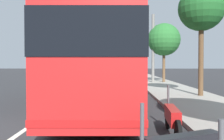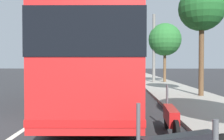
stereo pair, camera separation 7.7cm
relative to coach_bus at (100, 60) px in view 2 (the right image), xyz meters
The scene contains 11 objects.
ground_plane 4.87m from the coach_bus, 155.69° to the left, with size 220.00×220.00×0.00m, color #2D2D30.
sidewalk_curb 7.74m from the coach_bus, 37.27° to the right, with size 110.00×3.60×0.14m, color #9E998E.
lane_divider_line 6.56m from the coach_bus, 17.02° to the left, with size 110.00×0.16×0.01m, color silver.
coach_bus is the anchor object (origin of this frame).
motorcycle_far_end 5.15m from the coach_bus, 154.00° to the right, with size 2.33×0.33×1.27m.
car_oncoming 18.24m from the coach_bus, ahead, with size 3.94×1.79×1.47m.
car_far_distant 24.69m from the coach_bus, ahead, with size 4.59×2.08×1.47m.
car_side_street 36.32m from the coach_bus, ahead, with size 4.54×1.95×1.51m.
roadside_tree_mid_block 6.62m from the coach_bus, 62.79° to the right, with size 2.49×2.49×6.16m.
roadside_tree_far_block 14.49m from the coach_bus, 21.79° to the right, with size 3.21×3.21×5.93m.
utility_pole 13.78m from the coach_bus, 17.87° to the right, with size 0.29×0.29×6.77m, color slate.
Camera 2 is at (-6.38, -2.70, 1.83)m, focal length 38.22 mm.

